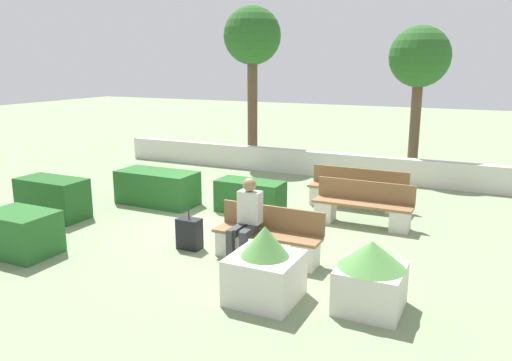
# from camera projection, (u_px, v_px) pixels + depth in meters

# --- Properties ---
(ground_plane) EXTENTS (60.00, 60.00, 0.00)m
(ground_plane) POSITION_uv_depth(u_px,v_px,m) (226.00, 228.00, 9.91)
(ground_plane) COLOR gray
(perimeter_wall) EXTENTS (12.89, 0.30, 0.70)m
(perimeter_wall) POSITION_uv_depth(u_px,v_px,m) (315.00, 163.00, 14.48)
(perimeter_wall) COLOR beige
(perimeter_wall) RESTS_ON ground_plane
(bench_front) EXTENTS (1.83, 0.48, 0.87)m
(bench_front) POSITION_uv_depth(u_px,v_px,m) (268.00, 240.00, 8.24)
(bench_front) COLOR brown
(bench_front) RESTS_ON ground_plane
(bench_left_side) EXTENTS (2.19, 0.49, 0.87)m
(bench_left_side) POSITION_uv_depth(u_px,v_px,m) (357.00, 193.00, 11.19)
(bench_left_side) COLOR brown
(bench_left_side) RESTS_ON ground_plane
(bench_right_side) EXTENTS (1.98, 0.48, 0.87)m
(bench_right_side) POSITION_uv_depth(u_px,v_px,m) (362.00, 209.00, 10.00)
(bench_right_side) COLOR brown
(bench_right_side) RESTS_ON ground_plane
(person_seated_man) EXTENTS (0.38, 0.64, 1.36)m
(person_seated_man) POSITION_uv_depth(u_px,v_px,m) (247.00, 215.00, 8.15)
(person_seated_man) COLOR #333338
(person_seated_man) RESTS_ON ground_plane
(hedge_block_near_left) EXTENTS (1.47, 0.67, 0.70)m
(hedge_block_near_left) POSITION_uv_depth(u_px,v_px,m) (250.00, 196.00, 10.88)
(hedge_block_near_left) COLOR #235623
(hedge_block_near_left) RESTS_ON ground_plane
(hedge_block_near_right) EXTENTS (1.48, 0.73, 0.84)m
(hedge_block_near_right) POSITION_uv_depth(u_px,v_px,m) (53.00, 198.00, 10.48)
(hedge_block_near_right) COLOR #235623
(hedge_block_near_right) RESTS_ON ground_plane
(hedge_block_mid_left) EXTENTS (1.85, 0.86, 0.77)m
(hedge_block_mid_left) POSITION_uv_depth(u_px,v_px,m) (157.00, 188.00, 11.50)
(hedge_block_mid_left) COLOR #286028
(hedge_block_mid_left) RESTS_ON ground_plane
(hedge_block_mid_right) EXTENTS (1.18, 0.84, 0.74)m
(hedge_block_mid_right) POSITION_uv_depth(u_px,v_px,m) (21.00, 233.00, 8.47)
(hedge_block_mid_right) COLOR #286028
(hedge_block_mid_right) RESTS_ON ground_plane
(planter_corner_left) EXTENTS (0.91, 0.91, 1.07)m
(planter_corner_left) POSITION_uv_depth(u_px,v_px,m) (265.00, 268.00, 6.80)
(planter_corner_left) COLOR beige
(planter_corner_left) RESTS_ON ground_plane
(planter_corner_right) EXTENTS (0.88, 0.88, 0.95)m
(planter_corner_right) POSITION_uv_depth(u_px,v_px,m) (371.00, 275.00, 6.52)
(planter_corner_right) COLOR beige
(planter_corner_right) RESTS_ON ground_plane
(suitcase) EXTENTS (0.42, 0.25, 0.75)m
(suitcase) POSITION_uv_depth(u_px,v_px,m) (189.00, 234.00, 8.73)
(suitcase) COLOR black
(suitcase) RESTS_ON ground_plane
(tree_leftmost) EXTENTS (1.82, 1.82, 4.94)m
(tree_leftmost) POSITION_uv_depth(u_px,v_px,m) (252.00, 40.00, 15.70)
(tree_leftmost) COLOR brown
(tree_leftmost) RESTS_ON ground_plane
(tree_center_left) EXTENTS (1.71, 1.71, 4.22)m
(tree_center_left) POSITION_uv_depth(u_px,v_px,m) (420.00, 60.00, 13.99)
(tree_center_left) COLOR brown
(tree_center_left) RESTS_ON ground_plane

